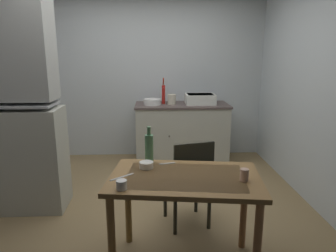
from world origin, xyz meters
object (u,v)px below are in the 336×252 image
object	(u,v)px
dining_table	(185,190)
glass_bottle	(149,148)
serving_bowl_wide	(146,165)
hutch_cabinet	(17,115)
mixing_bowl_counter	(152,102)
chair_far_side	(189,180)
sink_basin	(200,99)
teacup_cream	(122,185)
hand_pump	(163,93)

from	to	relation	value
dining_table	glass_bottle	size ratio (longest dim) A/B	3.90
serving_bowl_wide	glass_bottle	xyz separation A→B (m)	(0.02, 0.13, 0.10)
hutch_cabinet	mixing_bowl_counter	distance (m)	1.96
chair_far_side	sink_basin	bearing A→B (deg)	78.86
hutch_cabinet	chair_far_side	size ratio (longest dim) A/B	2.50
mixing_bowl_counter	serving_bowl_wide	distance (m)	2.25
serving_bowl_wide	chair_far_side	bearing A→B (deg)	45.54
chair_far_side	teacup_cream	world-z (taller)	chair_far_side
mixing_bowl_counter	serving_bowl_wide	size ratio (longest dim) A/B	2.29
mixing_bowl_counter	glass_bottle	xyz separation A→B (m)	(-0.02, -2.12, -0.05)
hutch_cabinet	teacup_cream	world-z (taller)	hutch_cabinet
sink_basin	mixing_bowl_counter	bearing A→B (deg)	-176.04
sink_basin	serving_bowl_wide	xyz separation A→B (m)	(-0.77, -2.30, -0.18)
hutch_cabinet	mixing_bowl_counter	size ratio (longest dim) A/B	8.59
hand_pump	dining_table	distance (m)	2.56
dining_table	glass_bottle	world-z (taller)	glass_bottle
teacup_cream	hutch_cabinet	bearing A→B (deg)	133.43
serving_bowl_wide	teacup_cream	distance (m)	0.42
sink_basin	hand_pump	size ratio (longest dim) A/B	1.13
serving_bowl_wide	teacup_cream	size ratio (longest dim) A/B	1.51
sink_basin	glass_bottle	world-z (taller)	glass_bottle
hand_pump	glass_bottle	size ratio (longest dim) A/B	1.27
chair_far_side	mixing_bowl_counter	bearing A→B (deg)	100.68
chair_far_side	dining_table	bearing A→B (deg)	-99.97
hutch_cabinet	dining_table	world-z (taller)	hutch_cabinet
hutch_cabinet	sink_basin	bearing A→B (deg)	34.20
serving_bowl_wide	hutch_cabinet	bearing A→B (deg)	147.20
hand_pump	dining_table	bearing A→B (deg)	-88.28
dining_table	teacup_cream	xyz separation A→B (m)	(-0.45, -0.21, 0.14)
dining_table	hand_pump	bearing A→B (deg)	91.72
glass_bottle	teacup_cream	bearing A→B (deg)	-109.30
hutch_cabinet	glass_bottle	bearing A→B (deg)	-28.29
sink_basin	hutch_cabinet	bearing A→B (deg)	-145.80
sink_basin	glass_bottle	bearing A→B (deg)	-108.94
serving_bowl_wide	teacup_cream	bearing A→B (deg)	-112.37
teacup_cream	glass_bottle	bearing A→B (deg)	70.70
dining_table	teacup_cream	bearing A→B (deg)	-155.42
sink_basin	dining_table	bearing A→B (deg)	-100.86
mixing_bowl_counter	glass_bottle	distance (m)	2.12
serving_bowl_wide	teacup_cream	xyz separation A→B (m)	(-0.16, -0.39, 0.01)
sink_basin	chair_far_side	bearing A→B (deg)	-101.14
hand_pump	chair_far_side	bearing A→B (deg)	-84.78
hand_pump	dining_table	world-z (taller)	hand_pump
hand_pump	mixing_bowl_counter	bearing A→B (deg)	-150.89
serving_bowl_wide	sink_basin	bearing A→B (deg)	71.57
sink_basin	teacup_cream	bearing A→B (deg)	-109.01
dining_table	chair_far_side	world-z (taller)	chair_far_side
sink_basin	mixing_bowl_counter	distance (m)	0.72
hand_pump	glass_bottle	xyz separation A→B (m)	(-0.19, -2.21, -0.17)
teacup_cream	glass_bottle	distance (m)	0.56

